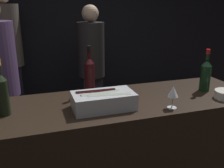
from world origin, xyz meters
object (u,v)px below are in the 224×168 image
object	(u,v)px
red_wine_bottle_burgundy	(206,74)
person_in_hoodie	(8,52)
person_blond_tee	(91,63)
red_wine_bottle_black_foil	(90,74)
wine_glass	(173,92)
champagne_bottle	(2,93)
ice_bin_with_bottles	(103,100)

from	to	relation	value
red_wine_bottle_burgundy	person_in_hoodie	size ratio (longest dim) A/B	0.18
person_blond_tee	red_wine_bottle_black_foil	bearing A→B (deg)	-154.67
person_blond_tee	wine_glass	bearing A→B (deg)	-136.59
wine_glass	person_blond_tee	distance (m)	1.77
champagne_bottle	person_in_hoodie	world-z (taller)	person_in_hoodie
red_wine_bottle_burgundy	person_blond_tee	xyz separation A→B (m)	(-0.56, 1.53, -0.20)
red_wine_bottle_burgundy	champagne_bottle	world-z (taller)	champagne_bottle
red_wine_bottle_black_foil	person_in_hoodie	size ratio (longest dim) A/B	0.20
champagne_bottle	person_in_hoodie	xyz separation A→B (m)	(-0.10, 1.92, -0.08)
wine_glass	person_in_hoodie	distance (m)	2.44
person_blond_tee	ice_bin_with_bottles	bearing A→B (deg)	-151.59
wine_glass	red_wine_bottle_black_foil	size ratio (longest dim) A/B	0.41
ice_bin_with_bottles	red_wine_bottle_burgundy	distance (m)	0.88
person_in_hoodie	red_wine_bottle_burgundy	bearing A→B (deg)	16.72
ice_bin_with_bottles	red_wine_bottle_burgundy	world-z (taller)	red_wine_bottle_burgundy
champagne_bottle	red_wine_bottle_black_foil	bearing A→B (deg)	19.98
champagne_bottle	person_blond_tee	distance (m)	1.80
person_blond_tee	person_in_hoodie	bearing A→B (deg)	108.30
red_wine_bottle_black_foil	person_in_hoodie	xyz separation A→B (m)	(-0.70, 1.70, -0.09)
ice_bin_with_bottles	red_wine_bottle_black_foil	distance (m)	0.32
ice_bin_with_bottles	person_blond_tee	world-z (taller)	person_blond_tee
red_wine_bottle_black_foil	red_wine_bottle_burgundy	xyz separation A→B (m)	(0.89, -0.21, -0.02)
red_wine_bottle_burgundy	person_blond_tee	bearing A→B (deg)	110.26
red_wine_bottle_black_foil	red_wine_bottle_burgundy	distance (m)	0.91
red_wine_bottle_burgundy	champagne_bottle	bearing A→B (deg)	-179.72
ice_bin_with_bottles	red_wine_bottle_burgundy	bearing A→B (deg)	6.64
champagne_bottle	person_in_hoodie	size ratio (longest dim) A/B	0.19
ice_bin_with_bottles	wine_glass	distance (m)	0.46
person_blond_tee	red_wine_bottle_burgundy	bearing A→B (deg)	-120.62
red_wine_bottle_black_foil	red_wine_bottle_burgundy	world-z (taller)	red_wine_bottle_black_foil
red_wine_bottle_burgundy	red_wine_bottle_black_foil	bearing A→B (deg)	166.71
red_wine_bottle_black_foil	person_blond_tee	xyz separation A→B (m)	(0.32, 1.32, -0.22)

